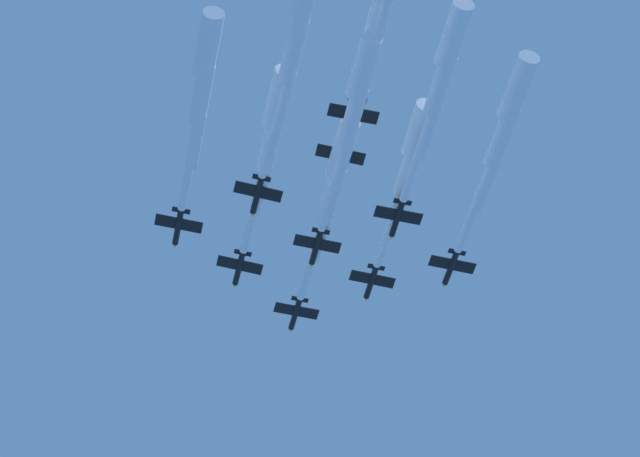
{
  "coord_description": "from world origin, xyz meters",
  "views": [
    {
      "loc": [
        -162.41,
        -79.24,
        -7.64
      ],
      "look_at": [
        0.0,
        0.0,
        175.32
      ],
      "focal_mm": 81.26,
      "sensor_mm": 36.0,
      "label": 1
    }
  ],
  "objects_px": {
    "jet_lead": "(331,195)",
    "jet_starboard_inner": "(407,171)",
    "jet_port_mid": "(352,117)",
    "jet_starboard_mid": "(201,94)",
    "jet_port_outer": "(501,137)",
    "jet_starboard_outer": "(292,51)",
    "jet_trail_port": "(439,85)",
    "jet_port_inner": "(269,145)",
    "jet_trail_starboard": "(377,15)"
  },
  "relations": [
    {
      "from": "jet_starboard_inner",
      "to": "jet_starboard_outer",
      "type": "distance_m",
      "value": 33.98
    },
    {
      "from": "jet_port_inner",
      "to": "jet_trail_port",
      "type": "relative_size",
      "value": 0.99
    },
    {
      "from": "jet_starboard_outer",
      "to": "jet_trail_starboard",
      "type": "relative_size",
      "value": 1.03
    },
    {
      "from": "jet_starboard_outer",
      "to": "jet_port_outer",
      "type": "bearing_deg",
      "value": -37.4
    },
    {
      "from": "jet_starboard_mid",
      "to": "jet_trail_port",
      "type": "xyz_separation_m",
      "value": [
        15.05,
        -35.43,
        -0.23
      ]
    },
    {
      "from": "jet_trail_starboard",
      "to": "jet_starboard_outer",
      "type": "bearing_deg",
      "value": 92.0
    },
    {
      "from": "jet_port_mid",
      "to": "jet_starboard_mid",
      "type": "relative_size",
      "value": 1.0
    },
    {
      "from": "jet_starboard_outer",
      "to": "jet_starboard_mid",
      "type": "bearing_deg",
      "value": 86.69
    },
    {
      "from": "jet_starboard_inner",
      "to": "jet_trail_port",
      "type": "bearing_deg",
      "value": -142.83
    },
    {
      "from": "jet_starboard_outer",
      "to": "jet_trail_port",
      "type": "xyz_separation_m",
      "value": [
        16.04,
        -18.39,
        -0.73
      ]
    },
    {
      "from": "jet_starboard_inner",
      "to": "jet_starboard_mid",
      "type": "relative_size",
      "value": 0.93
    },
    {
      "from": "jet_lead",
      "to": "jet_starboard_inner",
      "type": "height_order",
      "value": "jet_starboard_inner"
    },
    {
      "from": "jet_port_outer",
      "to": "jet_trail_starboard",
      "type": "xyz_separation_m",
      "value": [
        -29.99,
        8.88,
        2.36
      ]
    },
    {
      "from": "jet_lead",
      "to": "jet_trail_port",
      "type": "xyz_separation_m",
      "value": [
        -15.52,
        -26.87,
        -1.67
      ]
    },
    {
      "from": "jet_starboard_mid",
      "to": "jet_starboard_outer",
      "type": "bearing_deg",
      "value": -93.31
    },
    {
      "from": "jet_starboard_outer",
      "to": "jet_trail_port",
      "type": "height_order",
      "value": "jet_starboard_outer"
    },
    {
      "from": "jet_starboard_mid",
      "to": "jet_port_outer",
      "type": "relative_size",
      "value": 0.97
    },
    {
      "from": "jet_trail_port",
      "to": "jet_trail_starboard",
      "type": "bearing_deg",
      "value": 165.69
    },
    {
      "from": "jet_port_mid",
      "to": "jet_starboard_outer",
      "type": "relative_size",
      "value": 0.98
    },
    {
      "from": "jet_port_inner",
      "to": "jet_port_outer",
      "type": "distance_m",
      "value": 38.85
    },
    {
      "from": "jet_lead",
      "to": "jet_starboard_inner",
      "type": "distance_m",
      "value": 13.83
    },
    {
      "from": "jet_starboard_inner",
      "to": "jet_trail_starboard",
      "type": "xyz_separation_m",
      "value": [
        -33.01,
        -9.29,
        -0.87
      ]
    },
    {
      "from": "jet_port_mid",
      "to": "jet_starboard_outer",
      "type": "bearing_deg",
      "value": 170.0
    },
    {
      "from": "jet_port_outer",
      "to": "jet_trail_starboard",
      "type": "bearing_deg",
      "value": 163.5
    },
    {
      "from": "jet_port_inner",
      "to": "jet_trail_starboard",
      "type": "xyz_separation_m",
      "value": [
        -16.31,
        -27.42,
        0.3
      ]
    },
    {
      "from": "jet_lead",
      "to": "jet_port_inner",
      "type": "relative_size",
      "value": 1.02
    },
    {
      "from": "jet_starboard_inner",
      "to": "jet_trail_starboard",
      "type": "distance_m",
      "value": 34.3
    },
    {
      "from": "jet_lead",
      "to": "jet_starboard_inner",
      "type": "bearing_deg",
      "value": -81.82
    },
    {
      "from": "jet_lead",
      "to": "jet_starboard_mid",
      "type": "xyz_separation_m",
      "value": [
        -30.57,
        8.56,
        -1.45
      ]
    },
    {
      "from": "jet_starboard_inner",
      "to": "jet_starboard_mid",
      "type": "xyz_separation_m",
      "value": [
        -32.53,
        22.18,
        -2.82
      ]
    },
    {
      "from": "jet_port_inner",
      "to": "jet_trail_port",
      "type": "bearing_deg",
      "value": -91.43
    },
    {
      "from": "jet_port_outer",
      "to": "jet_trail_port",
      "type": "height_order",
      "value": "jet_trail_port"
    },
    {
      "from": "jet_starboard_inner",
      "to": "jet_port_outer",
      "type": "relative_size",
      "value": 0.91
    },
    {
      "from": "jet_starboard_mid",
      "to": "jet_trail_starboard",
      "type": "relative_size",
      "value": 1.0
    },
    {
      "from": "jet_port_mid",
      "to": "jet_trail_starboard",
      "type": "distance_m",
      "value": 19.52
    },
    {
      "from": "jet_port_mid",
      "to": "jet_starboard_outer",
      "type": "xyz_separation_m",
      "value": [
        -16.07,
        2.83,
        0.58
      ]
    },
    {
      "from": "jet_port_inner",
      "to": "jet_starboard_mid",
      "type": "height_order",
      "value": "jet_port_inner"
    },
    {
      "from": "jet_port_inner",
      "to": "jet_trail_starboard",
      "type": "distance_m",
      "value": 31.91
    },
    {
      "from": "jet_starboard_inner",
      "to": "jet_starboard_outer",
      "type": "height_order",
      "value": "jet_starboard_inner"
    },
    {
      "from": "jet_port_mid",
      "to": "jet_starboard_mid",
      "type": "height_order",
      "value": "jet_starboard_mid"
    },
    {
      "from": "jet_starboard_inner",
      "to": "jet_port_mid",
      "type": "relative_size",
      "value": 0.93
    },
    {
      "from": "jet_starboard_outer",
      "to": "jet_port_inner",
      "type": "bearing_deg",
      "value": 37.69
    },
    {
      "from": "jet_port_outer",
      "to": "jet_port_inner",
      "type": "bearing_deg",
      "value": 110.64
    },
    {
      "from": "jet_port_mid",
      "to": "jet_port_outer",
      "type": "distance_m",
      "value": 25.05
    },
    {
      "from": "jet_port_mid",
      "to": "jet_port_inner",
      "type": "bearing_deg",
      "value": 87.32
    },
    {
      "from": "jet_starboard_mid",
      "to": "jet_trail_starboard",
      "type": "xyz_separation_m",
      "value": [
        -0.48,
        -31.47,
        1.95
      ]
    },
    {
      "from": "jet_starboard_inner",
      "to": "jet_port_inner",
      "type": "bearing_deg",
      "value": 132.63
    },
    {
      "from": "jet_starboard_inner",
      "to": "jet_starboard_mid",
      "type": "height_order",
      "value": "jet_starboard_inner"
    },
    {
      "from": "jet_port_mid",
      "to": "jet_starboard_mid",
      "type": "xyz_separation_m",
      "value": [
        -15.09,
        19.87,
        0.08
      ]
    },
    {
      "from": "jet_port_outer",
      "to": "jet_starboard_mid",
      "type": "bearing_deg",
      "value": 126.18
    }
  ]
}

